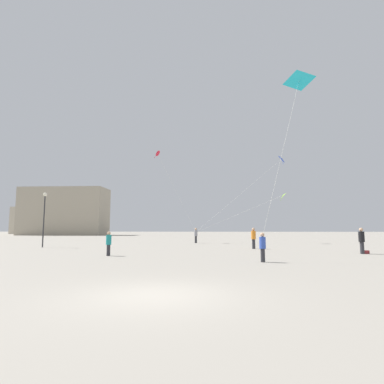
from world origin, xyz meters
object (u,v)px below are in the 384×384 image
Objects in this scene: kite_lime_diamond at (282,196)px; person_in_orange at (254,237)px; lamppost_east at (44,211)px; person_in_teal at (109,242)px; handbag_beside_flyer at (367,252)px; kite_crimson_diamond at (158,155)px; kite_cyan_delta at (299,83)px; kite_cobalt_diamond at (281,159)px; building_centre_hall at (65,212)px; building_left_hall at (41,221)px; person_in_grey at (196,235)px; person_in_blue at (263,246)px; person_in_black at (362,239)px.

person_in_orange is at bearing -114.28° from kite_lime_diamond.
person_in_teal is at bearing -43.21° from lamppost_east.
kite_crimson_diamond is at bearing 136.06° from handbag_beside_flyer.
kite_cyan_delta is at bearing 179.27° from person_in_orange.
kite_cobalt_diamond is 0.57× the size of building_centre_hall.
building_left_hall is 2.77× the size of lamppost_east.
building_centre_hall is 75.59m from handbag_beside_flyer.
building_centre_hall is at bearing 131.02° from handbag_beside_flyer.
lamppost_east reaches higher than person_in_grey.
kite_cobalt_diamond reaches higher than person_in_orange.
kite_lime_diamond reaches higher than handbag_beside_flyer.
kite_crimson_diamond reaches higher than handbag_beside_flyer.
person_in_grey is at bearing -48.59° from building_centre_hall.
building_left_hall reaches higher than handbag_beside_flyer.
person_in_blue is at bearing -104.53° from kite_cobalt_diamond.
building_centre_hall reaches higher than kite_cobalt_diamond.
person_in_grey is 1.00× the size of person_in_orange.
person_in_grey is at bearing -178.17° from kite_lime_diamond.
person_in_grey is 0.17× the size of kite_crimson_diamond.
handbag_beside_flyer is at bearing -29.39° from person_in_grey.
person_in_grey is 55.38m from building_centre_hall.
kite_lime_diamond is (4.91, 10.89, 4.74)m from person_in_orange.
person_in_black is 27.05m from kite_crimson_diamond.
kite_lime_diamond reaches higher than person_in_grey.
kite_lime_diamond is at bearing 139.93° from person_in_teal.
kite_crimson_diamond is (-0.36, 20.29, 10.62)m from person_in_teal.
person_in_blue is 22.42m from lamppost_east.
person_in_grey is 15.94m from kite_cobalt_diamond.
person_in_grey is 0.35× the size of lamppost_east.
kite_crimson_diamond reaches higher than kite_cyan_delta.
person_in_orange is (10.42, 7.81, 0.14)m from person_in_teal.
kite_cobalt_diamond is (-1.14, 19.92, 10.16)m from person_in_black.
person_in_orange is 94.58m from building_left_hall.
building_centre_hall is (-42.15, 51.91, 5.08)m from person_in_orange.
kite_lime_diamond is (15.69, -1.60, -5.74)m from kite_crimson_diamond.
kite_cobalt_diamond is at bearing -112.65° from person_in_black.
kite_lime_diamond is at bearing 22.09° from lamppost_east.
person_in_teal is 0.15× the size of kite_crimson_diamond.
person_in_grey is at bearing 16.81° from person_in_orange.
kite_cobalt_diamond is 6.79m from kite_lime_diamond.
person_in_grey is 22.11m from person_in_blue.
lamppost_east reaches higher than person_in_black.
building_left_hall is (-67.11, 77.97, 3.24)m from person_in_black.
person_in_grey reaches higher than person_in_blue.
person_in_teal is at bearing -88.99° from kite_crimson_diamond.
person_in_black is 0.96m from handbag_beside_flyer.
person_in_grey reaches higher than person_in_teal.
kite_cobalt_diamond is 0.84× the size of building_left_hall.
building_centre_hall reaches higher than person_in_orange.
building_centre_hall is 66.93× the size of handbag_beside_flyer.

